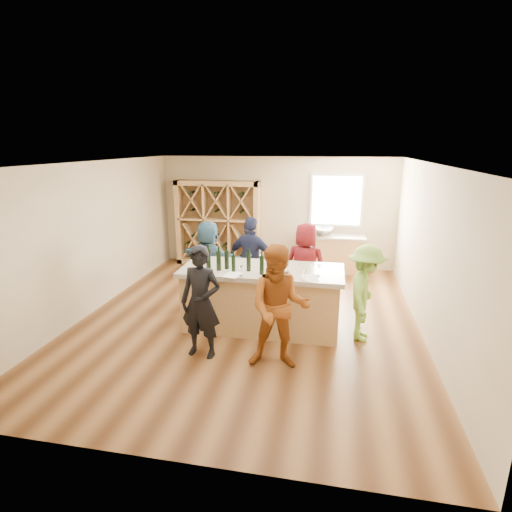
% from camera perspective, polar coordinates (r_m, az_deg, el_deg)
% --- Properties ---
extents(floor, '(6.00, 7.00, 0.10)m').
position_cam_1_polar(floor, '(7.46, -1.06, -9.28)').
color(floor, brown).
rests_on(floor, ground).
extents(ceiling, '(6.00, 7.00, 0.10)m').
position_cam_1_polar(ceiling, '(6.76, -1.19, 13.58)').
color(ceiling, white).
rests_on(ceiling, ground).
extents(wall_back, '(6.00, 0.10, 2.80)m').
position_cam_1_polar(wall_back, '(10.40, 2.98, 6.30)').
color(wall_back, '#C5B38F').
rests_on(wall_back, ground).
extents(wall_front, '(6.00, 0.10, 2.80)m').
position_cam_1_polar(wall_front, '(3.78, -12.63, -11.54)').
color(wall_front, '#C5B38F').
rests_on(wall_front, ground).
extents(wall_left, '(0.10, 7.00, 2.80)m').
position_cam_1_polar(wall_left, '(8.16, -22.59, 2.46)').
color(wall_left, '#C5B38F').
rests_on(wall_left, ground).
extents(wall_right, '(0.10, 7.00, 2.80)m').
position_cam_1_polar(wall_right, '(7.02, 24.03, 0.29)').
color(wall_right, '#C5B38F').
rests_on(wall_right, ground).
extents(window_frame, '(1.30, 0.06, 1.30)m').
position_cam_1_polar(window_frame, '(10.17, 11.42, 7.79)').
color(window_frame, white).
rests_on(window_frame, wall_back).
extents(window_pane, '(1.18, 0.01, 1.18)m').
position_cam_1_polar(window_pane, '(10.14, 11.42, 7.76)').
color(window_pane, white).
rests_on(window_pane, wall_back).
extents(wine_rack, '(2.20, 0.45, 2.20)m').
position_cam_1_polar(wine_rack, '(10.49, -5.43, 4.67)').
color(wine_rack, tan).
rests_on(wine_rack, floor).
extents(back_counter_base, '(1.60, 0.58, 0.86)m').
position_cam_1_polar(back_counter_base, '(10.17, 10.46, 0.23)').
color(back_counter_base, tan).
rests_on(back_counter_base, floor).
extents(back_counter_top, '(1.70, 0.62, 0.06)m').
position_cam_1_polar(back_counter_top, '(10.06, 10.59, 2.76)').
color(back_counter_top, '#ADA28E').
rests_on(back_counter_top, back_counter_base).
extents(sink, '(0.54, 0.54, 0.19)m').
position_cam_1_polar(sink, '(10.03, 9.48, 3.50)').
color(sink, silver).
rests_on(sink, back_counter_top).
extents(faucet, '(0.02, 0.02, 0.30)m').
position_cam_1_polar(faucet, '(10.20, 9.52, 4.02)').
color(faucet, silver).
rests_on(faucet, back_counter_top).
extents(tasting_counter_base, '(2.60, 1.00, 1.00)m').
position_cam_1_polar(tasting_counter_base, '(6.93, 0.84, -6.35)').
color(tasting_counter_base, tan).
rests_on(tasting_counter_base, floor).
extents(tasting_counter_top, '(2.72, 1.12, 0.08)m').
position_cam_1_polar(tasting_counter_top, '(6.74, 0.86, -2.10)').
color(tasting_counter_top, '#ADA28E').
rests_on(tasting_counter_top, tasting_counter_base).
extents(wine_bottle_a, '(0.09, 0.09, 0.33)m').
position_cam_1_polar(wine_bottle_a, '(6.74, -6.82, -0.40)').
color(wine_bottle_a, black).
rests_on(wine_bottle_a, tasting_counter_top).
extents(wine_bottle_b, '(0.09, 0.09, 0.32)m').
position_cam_1_polar(wine_bottle_b, '(6.61, -5.35, -0.70)').
color(wine_bottle_b, black).
rests_on(wine_bottle_b, tasting_counter_top).
extents(wine_bottle_c, '(0.08, 0.08, 0.31)m').
position_cam_1_polar(wine_bottle_c, '(6.69, -4.20, -0.55)').
color(wine_bottle_c, black).
rests_on(wine_bottle_c, tasting_counter_top).
extents(wine_bottle_d, '(0.08, 0.08, 0.27)m').
position_cam_1_polar(wine_bottle_d, '(6.54, -3.23, -1.07)').
color(wine_bottle_d, black).
rests_on(wine_bottle_d, tasting_counter_top).
extents(wine_bottle_e, '(0.08, 0.08, 0.30)m').
position_cam_1_polar(wine_bottle_e, '(6.56, -1.06, -0.87)').
color(wine_bottle_e, black).
rests_on(wine_bottle_e, tasting_counter_top).
extents(wine_glass_a, '(0.09, 0.09, 0.19)m').
position_cam_1_polar(wine_glass_a, '(6.31, -2.18, -2.10)').
color(wine_glass_a, white).
rests_on(wine_glass_a, tasting_counter_top).
extents(wine_glass_b, '(0.07, 0.07, 0.16)m').
position_cam_1_polar(wine_glass_b, '(6.22, 2.04, -2.50)').
color(wine_glass_b, white).
rests_on(wine_glass_b, tasting_counter_top).
extents(wine_glass_c, '(0.09, 0.09, 0.17)m').
position_cam_1_polar(wine_glass_c, '(6.16, 6.93, -2.74)').
color(wine_glass_c, white).
rests_on(wine_glass_c, tasting_counter_top).
extents(wine_glass_d, '(0.08, 0.08, 0.17)m').
position_cam_1_polar(wine_glass_d, '(6.55, 4.58, -1.56)').
color(wine_glass_d, white).
rests_on(wine_glass_d, tasting_counter_top).
extents(wine_glass_e, '(0.09, 0.09, 0.19)m').
position_cam_1_polar(wine_glass_e, '(6.39, 8.93, -2.06)').
color(wine_glass_e, white).
rests_on(wine_glass_e, tasting_counter_top).
extents(tasting_menu_a, '(0.29, 0.36, 0.00)m').
position_cam_1_polar(tasting_menu_a, '(6.41, -3.37, -2.68)').
color(tasting_menu_a, white).
rests_on(tasting_menu_a, tasting_counter_top).
extents(tasting_menu_b, '(0.33, 0.38, 0.00)m').
position_cam_1_polar(tasting_menu_b, '(6.35, 2.12, -2.86)').
color(tasting_menu_b, white).
rests_on(tasting_menu_b, tasting_counter_top).
extents(tasting_menu_c, '(0.30, 0.37, 0.00)m').
position_cam_1_polar(tasting_menu_c, '(6.32, 7.71, -3.10)').
color(tasting_menu_c, white).
rests_on(tasting_menu_c, tasting_counter_top).
extents(person_near_left, '(0.67, 0.52, 1.71)m').
position_cam_1_polar(person_near_left, '(5.97, -7.88, -6.55)').
color(person_near_left, black).
rests_on(person_near_left, floor).
extents(person_near_right, '(0.92, 0.56, 1.81)m').
position_cam_1_polar(person_near_right, '(5.62, 3.34, -7.37)').
color(person_near_right, '#994C19').
rests_on(person_near_right, floor).
extents(person_server, '(0.63, 1.09, 1.59)m').
position_cam_1_polar(person_server, '(6.66, 15.32, -5.15)').
color(person_server, '#8CC64C').
rests_on(person_server, floor).
extents(person_far_mid, '(1.12, 0.74, 1.76)m').
position_cam_1_polar(person_far_mid, '(7.84, -0.65, -0.75)').
color(person_far_mid, '#191E38').
rests_on(person_far_mid, floor).
extents(person_far_right, '(0.92, 0.71, 1.68)m').
position_cam_1_polar(person_far_right, '(7.73, 7.04, -1.40)').
color(person_far_right, '#590F14').
rests_on(person_far_right, floor).
extents(person_far_left, '(1.61, 1.03, 1.63)m').
position_cam_1_polar(person_far_left, '(8.19, -6.74, -0.60)').
color(person_far_left, '#335972').
rests_on(person_far_left, floor).
extents(wine_bottle_f, '(0.07, 0.07, 0.30)m').
position_cam_1_polar(wine_bottle_f, '(6.39, 0.83, -1.31)').
color(wine_bottle_f, black).
rests_on(wine_bottle_f, tasting_counter_top).
extents(wine_glass_f, '(0.07, 0.07, 0.18)m').
position_cam_1_polar(wine_glass_f, '(6.90, 0.75, -0.55)').
color(wine_glass_f, white).
rests_on(wine_glass_f, tasting_counter_top).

